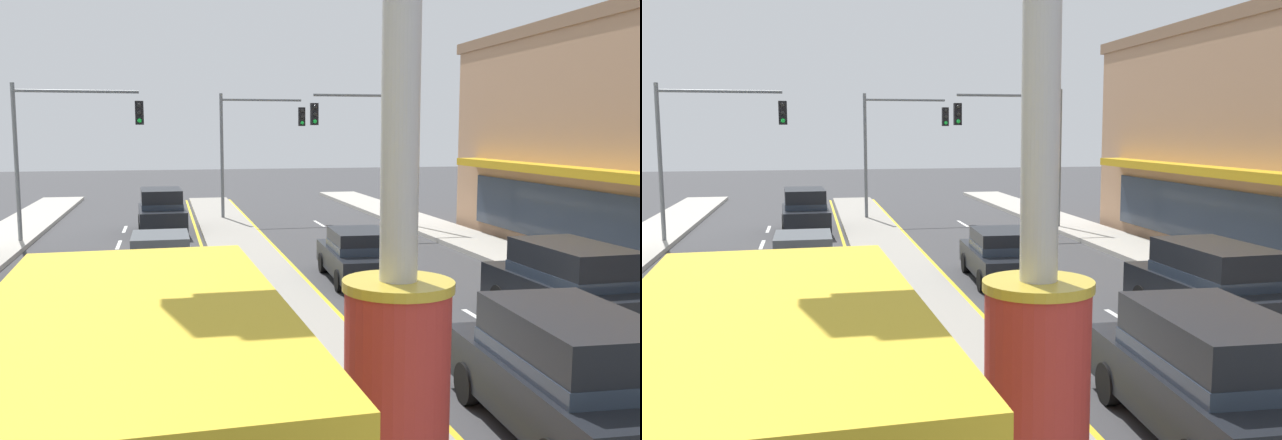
{
  "view_description": "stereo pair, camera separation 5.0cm",
  "coord_description": "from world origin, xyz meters",
  "views": [
    {
      "loc": [
        -2.66,
        -0.9,
        4.38
      ],
      "look_at": [
        0.38,
        12.69,
        2.6
      ],
      "focal_mm": 39.06,
      "sensor_mm": 36.0,
      "label": 1
    },
    {
      "loc": [
        -2.61,
        -0.91,
        4.38
      ],
      "look_at": [
        0.38,
        12.69,
        2.6
      ],
      "focal_mm": 39.06,
      "sensor_mm": 36.0,
      "label": 2
    }
  ],
  "objects": [
    {
      "name": "suv_near_right_lane",
      "position": [
        2.82,
        7.58,
        0.98
      ],
      "size": [
        2.14,
        4.69,
        1.9
      ],
      "color": "black",
      "rests_on": "ground"
    },
    {
      "name": "traffic_light_median_far",
      "position": [
        1.6,
        33.45,
        4.19
      ],
      "size": [
        4.2,
        0.46,
        6.2
      ],
      "color": "slate",
      "rests_on": "ground"
    },
    {
      "name": "median_strip",
      "position": [
        0.0,
        18.0,
        0.07
      ],
      "size": [
        2.36,
        52.0,
        0.14
      ],
      "primitive_type": "cube",
      "color": "gray",
      "rests_on": "ground"
    },
    {
      "name": "traffic_light_right_side",
      "position": [
        6.41,
        28.13,
        4.25
      ],
      "size": [
        4.86,
        0.46,
        6.2
      ],
      "color": "slate",
      "rests_on": "ground"
    },
    {
      "name": "sedan_kerb_right",
      "position": [
        2.82,
        18.47,
        0.79
      ],
      "size": [
        2.01,
        4.39,
        1.53
      ],
      "color": "black",
      "rests_on": "ground"
    },
    {
      "name": "sedan_far_right_lane",
      "position": [
        -2.83,
        18.64,
        0.79
      ],
      "size": [
        1.84,
        4.3,
        1.53
      ],
      "color": "#4C5156",
      "rests_on": "ground"
    },
    {
      "name": "suv_far_left_oncoming",
      "position": [
        6.13,
        12.78,
        0.98
      ],
      "size": [
        2.07,
        4.65,
        1.9
      ],
      "color": "black",
      "rests_on": "ground"
    },
    {
      "name": "traffic_light_left_side",
      "position": [
        -6.41,
        27.54,
        4.25
      ],
      "size": [
        4.86,
        0.46,
        6.2
      ],
      "color": "slate",
      "rests_on": "ground"
    },
    {
      "name": "lane_markings",
      "position": [
        0.0,
        16.65,
        0.0
      ],
      "size": [
        9.1,
        52.0,
        0.01
      ],
      "color": "silver",
      "rests_on": "ground"
    },
    {
      "name": "suv_near_left_lane",
      "position": [
        -2.83,
        29.76,
        0.98
      ],
      "size": [
        2.12,
        4.68,
        1.9
      ],
      "color": "black",
      "rests_on": "ground"
    },
    {
      "name": "district_sign",
      "position": [
        -0.0,
        6.75,
        4.17
      ],
      "size": [
        6.65,
        1.34,
        8.47
      ],
      "color": "#B7332D",
      "rests_on": "median_strip"
    },
    {
      "name": "sidewalk_right",
      "position": [
        9.02,
        16.0,
        0.09
      ],
      "size": [
        2.48,
        60.0,
        0.18
      ],
      "primitive_type": "cube",
      "color": "#ADA89E",
      "rests_on": "ground"
    }
  ]
}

